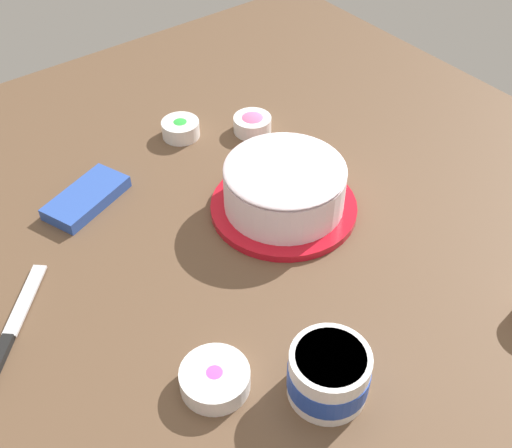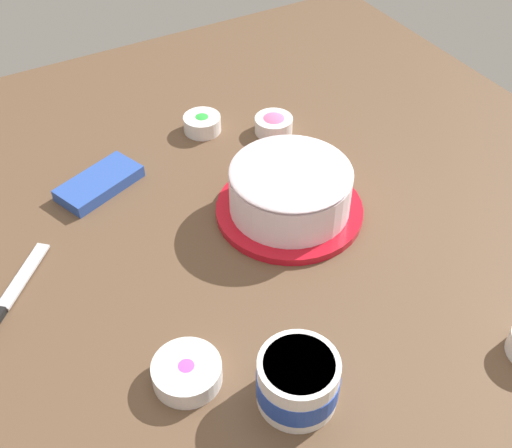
{
  "view_description": "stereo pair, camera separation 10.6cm",
  "coord_description": "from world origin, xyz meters",
  "px_view_note": "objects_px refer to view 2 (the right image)",
  "views": [
    {
      "loc": [
        -0.42,
        -0.6,
        0.77
      ],
      "look_at": [
        0.05,
        0.02,
        0.04
      ],
      "focal_mm": 44.76,
      "sensor_mm": 36.0,
      "label": 1
    },
    {
      "loc": [
        -0.33,
        -0.66,
        0.77
      ],
      "look_at": [
        0.05,
        0.02,
        0.04
      ],
      "focal_mm": 44.76,
      "sensor_mm": 36.0,
      "label": 2
    }
  ],
  "objects_px": {
    "spreading_knife": "(2,308)",
    "sprinkle_bowl_rainbow": "(187,372)",
    "sprinkle_bowl_pink": "(274,124)",
    "candy_box_lower": "(99,183)",
    "sprinkle_bowl_green": "(202,123)",
    "frosting_tub": "(298,380)",
    "frosted_cake": "(290,192)"
  },
  "relations": [
    {
      "from": "spreading_knife",
      "to": "sprinkle_bowl_rainbow",
      "type": "xyz_separation_m",
      "value": [
        0.19,
        -0.25,
        0.01
      ]
    },
    {
      "from": "sprinkle_bowl_rainbow",
      "to": "sprinkle_bowl_pink",
      "type": "height_order",
      "value": "sprinkle_bowl_pink"
    },
    {
      "from": "spreading_knife",
      "to": "candy_box_lower",
      "type": "xyz_separation_m",
      "value": [
        0.23,
        0.21,
        0.01
      ]
    },
    {
      "from": "spreading_knife",
      "to": "sprinkle_bowl_green",
      "type": "height_order",
      "value": "sprinkle_bowl_green"
    },
    {
      "from": "candy_box_lower",
      "to": "sprinkle_bowl_green",
      "type": "bearing_deg",
      "value": -4.8
    },
    {
      "from": "frosting_tub",
      "to": "candy_box_lower",
      "type": "bearing_deg",
      "value": 98.56
    },
    {
      "from": "frosted_cake",
      "to": "spreading_knife",
      "type": "relative_size",
      "value": 1.39
    },
    {
      "from": "sprinkle_bowl_rainbow",
      "to": "sprinkle_bowl_green",
      "type": "relative_size",
      "value": 1.27
    },
    {
      "from": "frosting_tub",
      "to": "sprinkle_bowl_rainbow",
      "type": "distance_m",
      "value": 0.15
    },
    {
      "from": "frosting_tub",
      "to": "sprinkle_bowl_pink",
      "type": "relative_size",
      "value": 1.43
    },
    {
      "from": "sprinkle_bowl_green",
      "to": "sprinkle_bowl_pink",
      "type": "bearing_deg",
      "value": -30.89
    },
    {
      "from": "spreading_knife",
      "to": "candy_box_lower",
      "type": "distance_m",
      "value": 0.31
    },
    {
      "from": "spreading_knife",
      "to": "candy_box_lower",
      "type": "height_order",
      "value": "candy_box_lower"
    },
    {
      "from": "frosting_tub",
      "to": "sprinkle_bowl_rainbow",
      "type": "xyz_separation_m",
      "value": [
        -0.12,
        0.1,
        -0.02
      ]
    },
    {
      "from": "sprinkle_bowl_green",
      "to": "sprinkle_bowl_rainbow",
      "type": "bearing_deg",
      "value": -117.95
    },
    {
      "from": "sprinkle_bowl_rainbow",
      "to": "sprinkle_bowl_green",
      "type": "bearing_deg",
      "value": 62.05
    },
    {
      "from": "frosting_tub",
      "to": "sprinkle_bowl_pink",
      "type": "height_order",
      "value": "frosting_tub"
    },
    {
      "from": "frosted_cake",
      "to": "frosting_tub",
      "type": "xyz_separation_m",
      "value": [
        -0.19,
        -0.32,
        -0.01
      ]
    },
    {
      "from": "sprinkle_bowl_pink",
      "to": "frosted_cake",
      "type": "bearing_deg",
      "value": -114.24
    },
    {
      "from": "sprinkle_bowl_rainbow",
      "to": "sprinkle_bowl_pink",
      "type": "relative_size",
      "value": 1.25
    },
    {
      "from": "spreading_knife",
      "to": "sprinkle_bowl_rainbow",
      "type": "bearing_deg",
      "value": -51.91
    },
    {
      "from": "spreading_knife",
      "to": "frosted_cake",
      "type": "bearing_deg",
      "value": -2.88
    },
    {
      "from": "frosting_tub",
      "to": "spreading_knife",
      "type": "relative_size",
      "value": 0.59
    },
    {
      "from": "frosted_cake",
      "to": "frosting_tub",
      "type": "relative_size",
      "value": 2.36
    },
    {
      "from": "frosting_tub",
      "to": "candy_box_lower",
      "type": "xyz_separation_m",
      "value": [
        -0.08,
        0.55,
        -0.03
      ]
    },
    {
      "from": "frosted_cake",
      "to": "sprinkle_bowl_green",
      "type": "relative_size",
      "value": 3.41
    },
    {
      "from": "frosting_tub",
      "to": "sprinkle_bowl_green",
      "type": "height_order",
      "value": "frosting_tub"
    },
    {
      "from": "frosted_cake",
      "to": "sprinkle_bowl_rainbow",
      "type": "xyz_separation_m",
      "value": [
        -0.3,
        -0.22,
        -0.03
      ]
    },
    {
      "from": "frosting_tub",
      "to": "candy_box_lower",
      "type": "height_order",
      "value": "frosting_tub"
    },
    {
      "from": "frosting_tub",
      "to": "sprinkle_bowl_rainbow",
      "type": "relative_size",
      "value": 1.14
    },
    {
      "from": "frosting_tub",
      "to": "sprinkle_bowl_green",
      "type": "relative_size",
      "value": 1.45
    },
    {
      "from": "frosted_cake",
      "to": "sprinkle_bowl_rainbow",
      "type": "height_order",
      "value": "frosted_cake"
    }
  ]
}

